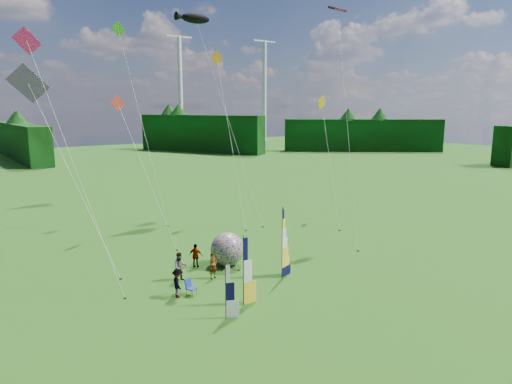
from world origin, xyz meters
TOP-DOWN VIEW (x-y plane):
  - ground at (0.00, 0.00)m, footprint 220.00×220.00m
  - treeline_ring at (0.00, 0.00)m, footprint 210.00×210.00m
  - turbine_left at (70.00, 95.00)m, footprint 8.00×1.20m
  - turbine_right at (45.00, 102.00)m, footprint 8.00×1.20m
  - feather_banner_main at (0.17, 2.84)m, footprint 1.19×0.48m
  - side_banner_left at (-4.08, 1.00)m, footprint 1.05×0.14m
  - side_banner_far at (-5.71, 0.25)m, footprint 0.83×0.44m
  - bol_inflatable at (-1.29, 6.88)m, footprint 2.90×2.90m
  - spectator_a at (-3.32, 5.40)m, footprint 0.66×0.49m
  - spectator_b at (-5.17, 6.29)m, footprint 0.97×0.70m
  - spectator_c at (-6.45, 4.10)m, footprint 0.66×1.16m
  - spectator_d at (-3.23, 7.78)m, footprint 0.95×0.97m
  - camp_chair at (-5.71, 3.88)m, footprint 0.74×0.74m
  - kite_whale at (6.86, 19.24)m, footprint 7.04×15.66m
  - kite_rainbow_delta at (-9.52, 12.60)m, footprint 10.39×13.81m
  - kite_parafoil at (10.53, 7.22)m, footprint 8.68×11.19m
  - small_kite_red at (-2.90, 16.40)m, footprint 5.88×12.00m
  - small_kite_orange at (6.00, 17.35)m, footprint 5.07×10.76m
  - small_kite_yellow at (13.50, 11.84)m, footprint 9.53×11.20m
  - small_kite_pink at (-10.40, 8.41)m, footprint 6.34×8.60m
  - small_kite_green at (0.15, 23.92)m, footprint 4.70×13.08m

SIDE VIEW (x-z plane):
  - ground at x=0.00m, z-range 0.00..0.00m
  - camp_chair at x=-5.71m, z-range 0.00..0.98m
  - spectator_a at x=-3.32m, z-range 0.00..1.63m
  - spectator_d at x=-3.23m, z-range 0.00..1.64m
  - spectator_c at x=-6.45m, z-range 0.00..1.69m
  - spectator_b at x=-5.17m, z-range 0.00..1.81m
  - bol_inflatable at x=-1.29m, z-range 0.00..2.29m
  - side_banner_far at x=-5.71m, z-range 0.00..2.87m
  - side_banner_left at x=-4.08m, z-range 0.00..3.81m
  - feather_banner_main at x=0.17m, z-range 0.00..4.47m
  - treeline_ring at x=0.00m, z-range 0.00..8.00m
  - small_kite_red at x=-2.90m, z-range 0.00..12.21m
  - small_kite_yellow at x=13.50m, z-range 0.00..12.35m
  - kite_rainbow_delta at x=-9.52m, z-range 0.00..14.45m
  - small_kite_pink at x=-10.40m, z-range 0.00..15.60m
  - small_kite_orange at x=6.00m, z-range 0.00..16.59m
  - small_kite_green at x=0.15m, z-range 0.00..19.65m
  - kite_parafoil at x=10.53m, z-range 0.00..20.61m
  - kite_whale at x=6.86m, z-range 0.00..21.31m
  - turbine_left at x=70.00m, z-range 0.00..30.00m
  - turbine_right at x=45.00m, z-range 0.00..30.00m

